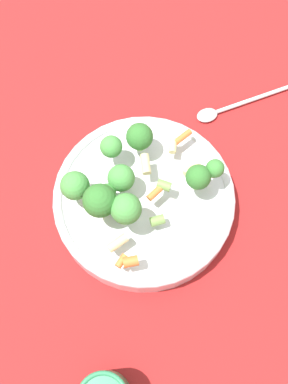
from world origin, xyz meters
TOP-DOWN VIEW (x-y plane):
  - ground_plane at (0.00, 0.00)m, footprint 3.00×3.00m
  - bowl at (0.00, 0.00)m, footprint 0.27×0.27m
  - pasta_salad at (0.00, -0.03)m, footprint 0.22×0.23m
  - spoon at (-0.18, 0.13)m, footprint 0.10×0.18m

SIDE VIEW (x-z plane):
  - ground_plane at x=0.00m, z-range 0.00..0.00m
  - spoon at x=-0.18m, z-range 0.00..0.01m
  - bowl at x=0.00m, z-range 0.00..0.05m
  - pasta_salad at x=0.00m, z-range 0.05..0.13m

